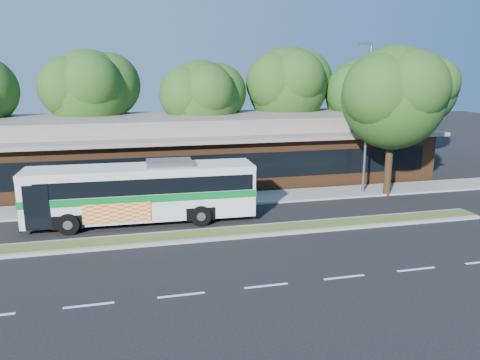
# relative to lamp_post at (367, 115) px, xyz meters

# --- Properties ---
(ground) EXTENTS (120.00, 120.00, 0.00)m
(ground) POSITION_rel_lamp_post_xyz_m (-9.56, -6.00, -4.90)
(ground) COLOR black
(ground) RESTS_ON ground
(median_strip) EXTENTS (26.00, 1.10, 0.15)m
(median_strip) POSITION_rel_lamp_post_xyz_m (-9.56, -5.40, -4.83)
(median_strip) COLOR #4B5E27
(median_strip) RESTS_ON ground
(sidewalk) EXTENTS (44.00, 2.60, 0.12)m
(sidewalk) POSITION_rel_lamp_post_xyz_m (-9.56, 0.40, -4.84)
(sidewalk) COLOR gray
(sidewalk) RESTS_ON ground
(plaza_building) EXTENTS (33.20, 11.20, 4.45)m
(plaza_building) POSITION_rel_lamp_post_xyz_m (-9.56, 6.99, -2.77)
(plaza_building) COLOR #4E2D18
(plaza_building) RESTS_ON ground
(lamp_post) EXTENTS (0.93, 0.18, 9.07)m
(lamp_post) POSITION_rel_lamp_post_xyz_m (0.00, 0.00, 0.00)
(lamp_post) COLOR slate
(lamp_post) RESTS_ON ground
(tree_bg_b) EXTENTS (6.69, 6.00, 9.00)m
(tree_bg_b) POSITION_rel_lamp_post_xyz_m (-16.13, 10.14, 1.24)
(tree_bg_b) COLOR black
(tree_bg_b) RESTS_ON ground
(tree_bg_c) EXTENTS (6.24, 5.60, 8.26)m
(tree_bg_c) POSITION_rel_lamp_post_xyz_m (-8.16, 9.13, 0.69)
(tree_bg_c) COLOR black
(tree_bg_c) RESTS_ON ground
(tree_bg_d) EXTENTS (6.91, 6.20, 9.37)m
(tree_bg_d) POSITION_rel_lamp_post_xyz_m (-1.12, 10.15, 1.52)
(tree_bg_d) COLOR black
(tree_bg_d) RESTS_ON ground
(tree_bg_e) EXTENTS (6.47, 5.80, 8.50)m
(tree_bg_e) POSITION_rel_lamp_post_xyz_m (4.85, 9.14, 0.84)
(tree_bg_e) COLOR black
(tree_bg_e) RESTS_ON ground
(tree_bg_f) EXTENTS (6.69, 6.00, 8.92)m
(tree_bg_f) POSITION_rel_lamp_post_xyz_m (10.87, 10.14, 1.16)
(tree_bg_f) COLOR black
(tree_bg_f) RESTS_ON ground
(transit_bus) EXTENTS (11.22, 2.84, 3.13)m
(transit_bus) POSITION_rel_lamp_post_xyz_m (-13.43, -2.60, -3.16)
(transit_bus) COLOR silver
(transit_bus) RESTS_ON ground
(sedan) EXTENTS (4.96, 3.09, 1.34)m
(sedan) POSITION_rel_lamp_post_xyz_m (-19.15, 2.98, -4.23)
(sedan) COLOR silver
(sedan) RESTS_ON ground
(sidewalk_tree) EXTENTS (6.75, 6.05, 8.94)m
(sidewalk_tree) POSITION_rel_lamp_post_xyz_m (1.72, -0.55, 1.16)
(sidewalk_tree) COLOR black
(sidewalk_tree) RESTS_ON ground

